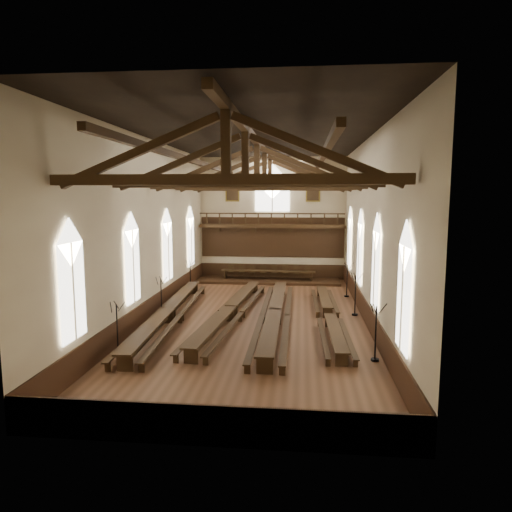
# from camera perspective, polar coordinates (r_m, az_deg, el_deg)

# --- Properties ---
(ground) EXTENTS (26.00, 26.00, 0.00)m
(ground) POSITION_cam_1_polar(r_m,az_deg,el_deg) (25.66, 0.11, -7.99)
(ground) COLOR brown
(ground) RESTS_ON ground
(room_walls) EXTENTS (26.00, 26.00, 26.00)m
(room_walls) POSITION_cam_1_polar(r_m,az_deg,el_deg) (24.72, 0.11, 6.58)
(room_walls) COLOR beige
(room_walls) RESTS_ON ground
(wainscot_band) EXTENTS (12.00, 26.00, 1.20)m
(wainscot_band) POSITION_cam_1_polar(r_m,az_deg,el_deg) (25.51, 0.11, -6.70)
(wainscot_band) COLOR #371E10
(wainscot_band) RESTS_ON ground
(side_windows) EXTENTS (11.85, 19.80, 4.50)m
(side_windows) POSITION_cam_1_polar(r_m,az_deg,el_deg) (24.92, 0.11, 0.32)
(side_windows) COLOR white
(side_windows) RESTS_ON room_walls
(end_window) EXTENTS (2.80, 0.12, 3.80)m
(end_window) POSITION_cam_1_polar(r_m,az_deg,el_deg) (37.58, 2.05, 8.09)
(end_window) COLOR white
(end_window) RESTS_ON room_walls
(minstrels_gallery) EXTENTS (11.80, 1.24, 3.70)m
(minstrels_gallery) POSITION_cam_1_polar(r_m,az_deg,el_deg) (37.46, 2.01, 3.01)
(minstrels_gallery) COLOR #311F0F
(minstrels_gallery) RESTS_ON room_walls
(portraits) EXTENTS (7.75, 0.09, 1.45)m
(portraits) POSITION_cam_1_polar(r_m,az_deg,el_deg) (37.57, 2.05, 7.90)
(portraits) COLOR olive
(portraits) RESTS_ON room_walls
(roof_trusses) EXTENTS (11.70, 25.70, 2.80)m
(roof_trusses) POSITION_cam_1_polar(r_m,az_deg,el_deg) (24.75, 0.11, 10.65)
(roof_trusses) COLOR #311F0F
(roof_trusses) RESTS_ON room_walls
(refectory_row_a) EXTENTS (2.01, 15.07, 0.81)m
(refectory_row_a) POSITION_cam_1_polar(r_m,az_deg,el_deg) (25.60, -10.91, -6.80)
(refectory_row_a) COLOR #311F0F
(refectory_row_a) RESTS_ON ground
(refectory_row_b) EXTENTS (2.14, 14.69, 0.77)m
(refectory_row_b) POSITION_cam_1_polar(r_m,az_deg,el_deg) (25.72, -3.16, -6.67)
(refectory_row_b) COLOR #311F0F
(refectory_row_b) RESTS_ON ground
(refectory_row_c) EXTENTS (1.69, 15.04, 0.82)m
(refectory_row_c) POSITION_cam_1_polar(r_m,az_deg,el_deg) (24.90, 2.37, -7.07)
(refectory_row_c) COLOR #311F0F
(refectory_row_c) RESTS_ON ground
(refectory_row_d) EXTENTS (1.49, 13.65, 0.67)m
(refectory_row_d) POSITION_cam_1_polar(r_m,az_deg,el_deg) (25.39, 9.09, -7.12)
(refectory_row_d) COLOR #311F0F
(refectory_row_d) RESTS_ON ground
(dais) EXTENTS (11.40, 2.95, 0.20)m
(dais) POSITION_cam_1_polar(r_m,az_deg,el_deg) (36.73, 1.52, -3.07)
(dais) COLOR #371E10
(dais) RESTS_ON ground
(high_table) EXTENTS (7.60, 1.18, 0.71)m
(high_table) POSITION_cam_1_polar(r_m,az_deg,el_deg) (36.61, 1.52, -2.00)
(high_table) COLOR #311F0F
(high_table) RESTS_ON dais
(high_chairs) EXTENTS (6.76, 0.47, 1.02)m
(high_chairs) POSITION_cam_1_polar(r_m,az_deg,el_deg) (37.35, 1.60, -1.87)
(high_chairs) COLOR #311F0F
(high_chairs) RESTS_ON dais
(candelabrum_left_near) EXTENTS (0.66, 0.71, 2.34)m
(candelabrum_left_near) POSITION_cam_1_polar(r_m,az_deg,el_deg) (21.17, -16.92, -9.73)
(candelabrum_left_near) COLOR black
(candelabrum_left_near) RESTS_ON ground
(candelabrum_left_mid) EXTENTS (0.68, 0.69, 2.30)m
(candelabrum_left_mid) POSITION_cam_1_polar(r_m,az_deg,el_deg) (26.89, -11.74, -5.89)
(candelabrum_left_mid) COLOR black
(candelabrum_left_mid) RESTS_ON ground
(candelabrum_left_far) EXTENTS (0.68, 0.67, 2.28)m
(candelabrum_left_far) POSITION_cam_1_polar(r_m,az_deg,el_deg) (33.39, -8.20, -3.19)
(candelabrum_left_far) COLOR black
(candelabrum_left_far) RESTS_ON ground
(candelabrum_right_near) EXTENTS (0.71, 0.76, 2.49)m
(candelabrum_right_near) POSITION_cam_1_polar(r_m,az_deg,el_deg) (20.01, 14.69, -10.53)
(candelabrum_right_near) COLOR black
(candelabrum_right_near) RESTS_ON ground
(candelabrum_right_mid) EXTENTS (0.72, 0.76, 2.51)m
(candelabrum_right_mid) POSITION_cam_1_polar(r_m,az_deg,el_deg) (27.04, 12.28, -5.69)
(candelabrum_right_mid) COLOR black
(candelabrum_right_mid) RESTS_ON ground
(candelabrum_right_far) EXTENTS (0.64, 0.73, 2.37)m
(candelabrum_right_far) POSITION_cam_1_polar(r_m,az_deg,el_deg) (31.81, 11.29, -3.75)
(candelabrum_right_far) COLOR black
(candelabrum_right_far) RESTS_ON ground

